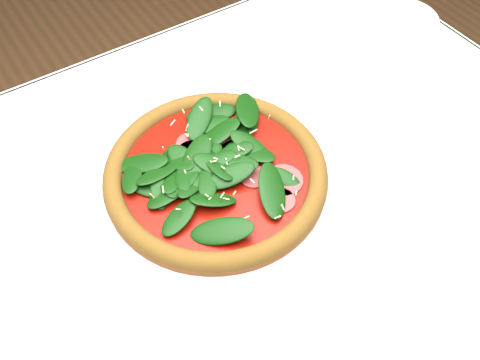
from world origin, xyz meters
TOP-DOWN VIEW (x-y plane):
  - dining_table at (0.00, 0.00)m, footprint 1.21×0.81m
  - plate at (0.01, 0.02)m, footprint 0.38×0.38m
  - pizza at (0.01, 0.02)m, footprint 0.36×0.36m
  - saucer_far at (0.54, 0.17)m, footprint 0.13×0.13m

SIDE VIEW (x-z plane):
  - dining_table at x=0.00m, z-range 0.27..1.02m
  - saucer_far at x=0.54m, z-range 0.75..0.76m
  - plate at x=0.01m, z-range 0.75..0.77m
  - pizza at x=0.01m, z-range 0.76..0.80m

